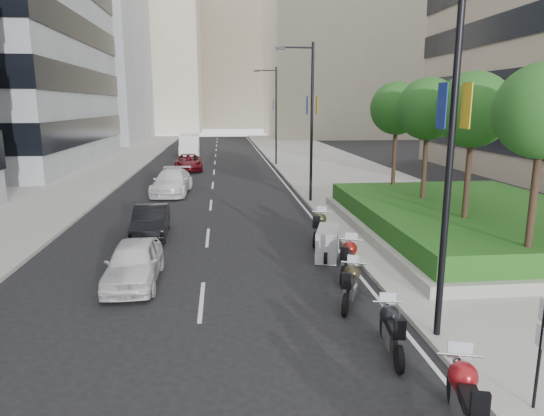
{
  "coord_description": "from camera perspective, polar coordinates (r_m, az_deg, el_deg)",
  "views": [
    {
      "loc": [
        -0.83,
        -9.43,
        5.62
      ],
      "look_at": [
        0.94,
        7.46,
        2.0
      ],
      "focal_mm": 32.0,
      "sensor_mm": 36.0,
      "label": 1
    }
  ],
  "objects": [
    {
      "name": "ground",
      "position": [
        11.01,
        -0.86,
        -18.66
      ],
      "size": [
        160.0,
        160.0,
        0.0
      ],
      "primitive_type": "plane",
      "color": "black",
      "rests_on": "ground"
    },
    {
      "name": "sidewalk_right",
      "position": [
        41.01,
        7.99,
        4.14
      ],
      "size": [
        10.0,
        100.0,
        0.15
      ],
      "primitive_type": "cube",
      "color": "#9E9B93",
      "rests_on": "ground"
    },
    {
      "name": "sidewalk_left",
      "position": [
        41.36,
        -21.61,
        3.48
      ],
      "size": [
        8.0,
        100.0,
        0.15
      ],
      "primitive_type": "cube",
      "color": "#9E9B93",
      "rests_on": "ground"
    },
    {
      "name": "lane_edge",
      "position": [
        40.08,
        0.59,
        3.97
      ],
      "size": [
        0.12,
        100.0,
        0.01
      ],
      "primitive_type": "cube",
      "color": "silver",
      "rests_on": "ground"
    },
    {
      "name": "lane_centre",
      "position": [
        39.83,
        -6.88,
        3.84
      ],
      "size": [
        0.12,
        100.0,
        0.01
      ],
      "primitive_type": "cube",
      "color": "silver",
      "rests_on": "ground"
    },
    {
      "name": "building_grey_far",
      "position": [
        83.27,
        -23.21,
        17.57
      ],
      "size": [
        22.0,
        26.0,
        30.0
      ],
      "primitive_type": "cube",
      "color": "gray",
      "rests_on": "ground"
    },
    {
      "name": "building_cream_right",
      "position": [
        93.13,
        8.8,
        19.53
      ],
      "size": [
        28.0,
        24.0,
        36.0
      ],
      "primitive_type": "cube",
      "color": "#B7AD93",
      "rests_on": "ground"
    },
    {
      "name": "building_cream_left",
      "position": [
        111.35,
        -15.53,
        17.47
      ],
      "size": [
        26.0,
        24.0,
        34.0
      ],
      "primitive_type": "cube",
      "color": "#B7AD93",
      "rests_on": "ground"
    },
    {
      "name": "building_cream_centre",
      "position": [
        130.15,
        -4.92,
        17.88
      ],
      "size": [
        30.0,
        24.0,
        38.0
      ],
      "primitive_type": "cube",
      "color": "#B7AD93",
      "rests_on": "ground"
    },
    {
      "name": "planter",
      "position": [
        22.86,
        22.53,
        -2.24
      ],
      "size": [
        10.0,
        14.0,
        0.4
      ],
      "primitive_type": "cube",
      "color": "#97968D",
      "rests_on": "sidewalk_right"
    },
    {
      "name": "hedge",
      "position": [
        22.73,
        22.65,
        -0.77
      ],
      "size": [
        9.4,
        13.4,
        0.8
      ],
      "primitive_type": "cube",
      "color": "#1D4413",
      "rests_on": "planter"
    },
    {
      "name": "tree_0",
      "position": [
        16.35,
        29.29,
        9.85
      ],
      "size": [
        2.8,
        2.8,
        6.3
      ],
      "color": "#332319",
      "rests_on": "planter"
    },
    {
      "name": "tree_1",
      "position": [
        19.77,
        22.6,
        10.56
      ],
      "size": [
        2.8,
        2.8,
        6.3
      ],
      "color": "#332319",
      "rests_on": "planter"
    },
    {
      "name": "tree_2",
      "position": [
        23.37,
        17.9,
        10.98
      ],
      "size": [
        2.8,
        2.8,
        6.3
      ],
      "color": "#332319",
      "rests_on": "planter"
    },
    {
      "name": "tree_3",
      "position": [
        27.09,
        14.47,
        11.24
      ],
      "size": [
        2.8,
        2.8,
        6.3
      ],
      "color": "#332319",
      "rests_on": "planter"
    },
    {
      "name": "lamp_post_0",
      "position": [
        11.57,
        19.73,
        8.6
      ],
      "size": [
        2.34,
        0.45,
        9.0
      ],
      "color": "black",
      "rests_on": "ground"
    },
    {
      "name": "lamp_post_1",
      "position": [
        27.88,
        4.39,
        10.85
      ],
      "size": [
        2.34,
        0.45,
        9.0
      ],
      "color": "black",
      "rests_on": "ground"
    },
    {
      "name": "lamp_post_2",
      "position": [
        45.71,
        0.3,
        11.33
      ],
      "size": [
        2.34,
        0.45,
        9.0
      ],
      "color": "black",
      "rests_on": "ground"
    },
    {
      "name": "parking_sign",
      "position": [
        10.21,
        29.11,
        -13.65
      ],
      "size": [
        0.06,
        0.32,
        2.5
      ],
      "color": "black",
      "rests_on": "ground"
    },
    {
      "name": "motorcycle_1",
      "position": [
        9.57,
        21.76,
        -20.2
      ],
      "size": [
        0.92,
        2.38,
        1.21
      ],
      "rotation": [
        0.0,
        0.0,
        1.31
      ],
      "color": "black",
      "rests_on": "ground"
    },
    {
      "name": "motorcycle_2",
      "position": [
        11.75,
        13.87,
        -13.76
      ],
      "size": [
        0.72,
        2.16,
        1.08
      ],
      "rotation": [
        0.0,
        0.0,
        1.44
      ],
      "color": "black",
      "rests_on": "ground"
    },
    {
      "name": "motorcycle_3",
      "position": [
        14.21,
        9.23,
        -8.86
      ],
      "size": [
        1.07,
        2.06,
        1.1
      ],
      "rotation": [
        0.0,
        0.0,
        1.15
      ],
      "color": "black",
      "rests_on": "ground"
    },
    {
      "name": "motorcycle_4",
      "position": [
        16.33,
        8.95,
        -5.93
      ],
      "size": [
        1.13,
        2.2,
        1.17
      ],
      "rotation": [
        0.0,
        0.0,
        1.16
      ],
      "color": "black",
      "rests_on": "ground"
    },
    {
      "name": "motorcycle_5",
      "position": [
        18.21,
        6.57,
        -4.14
      ],
      "size": [
        1.27,
        2.02,
        1.14
      ],
      "rotation": [
        0.0,
        0.0,
        1.28
      ],
      "color": "black",
      "rests_on": "ground"
    },
    {
      "name": "motorcycle_6",
      "position": [
        20.27,
        5.58,
        -2.25
      ],
      "size": [
        1.07,
        2.3,
        1.2
      ],
      "rotation": [
        0.0,
        0.0,
        1.22
      ],
      "color": "black",
      "rests_on": "ground"
    },
    {
      "name": "car_a",
      "position": [
        16.19,
        -15.95,
        -6.18
      ],
      "size": [
        1.67,
        4.05,
        1.37
      ],
      "primitive_type": "imported",
      "rotation": [
        0.0,
        0.0,
        0.01
      ],
      "color": "silver",
      "rests_on": "ground"
    },
    {
      "name": "car_b",
      "position": [
        21.67,
        -14.07,
        -1.56
      ],
      "size": [
        1.57,
        4.09,
        1.33
      ],
      "primitive_type": "imported",
      "rotation": [
        0.0,
        0.0,
        0.04
      ],
      "color": "black",
      "rests_on": "ground"
    },
    {
      "name": "car_c",
      "position": [
        31.8,
        -11.69,
        3.02
      ],
      "size": [
        2.5,
        5.47,
        1.55
      ],
      "primitive_type": "imported",
      "rotation": [
        0.0,
        0.0,
        -0.06
      ],
      "color": "white",
      "rests_on": "ground"
    },
    {
      "name": "car_d",
      "position": [
        43.22,
        -9.8,
        5.32
      ],
      "size": [
        2.68,
        5.23,
        1.41
      ],
      "primitive_type": "imported",
      "rotation": [
        0.0,
        0.0,
        0.07
      ],
      "color": "#590A12",
      "rests_on": "ground"
    },
    {
      "name": "delivery_van",
      "position": [
        55.9,
        -9.66,
        7.2
      ],
      "size": [
        2.28,
        5.6,
        2.33
      ],
      "rotation": [
        0.0,
        0.0,
        0.03
      ],
      "color": "white",
      "rests_on": "ground"
    }
  ]
}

